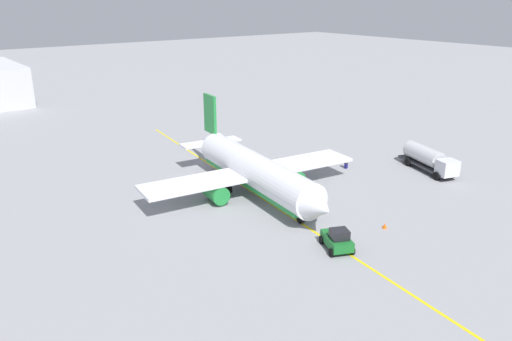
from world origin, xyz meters
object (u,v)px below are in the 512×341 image
fuel_tanker (429,159)px  pushback_tug (337,240)px  refueling_worker (346,163)px  airplane (254,171)px  safety_cone_nose (385,226)px

fuel_tanker → pushback_tug: (8.23, -25.77, -0.71)m
fuel_tanker → refueling_worker: fuel_tanker is taller
airplane → safety_cone_nose: 16.61m
airplane → refueling_worker: 15.62m
safety_cone_nose → fuel_tanker: bearing=113.2°
pushback_tug → safety_cone_nose: size_ratio=7.38×
pushback_tug → refueling_worker: (-15.59, 17.75, -0.19)m
airplane → safety_cone_nose: bearing=17.3°
fuel_tanker → safety_cone_nose: size_ratio=18.03×
airplane → fuel_tanker: size_ratio=2.90×
pushback_tug → refueling_worker: bearing=131.3°
refueling_worker → safety_cone_nose: bearing=-34.7°
safety_cone_nose → refueling_worker: bearing=145.3°
airplane → refueling_worker: size_ratio=17.02×
airplane → safety_cone_nose: airplane is taller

